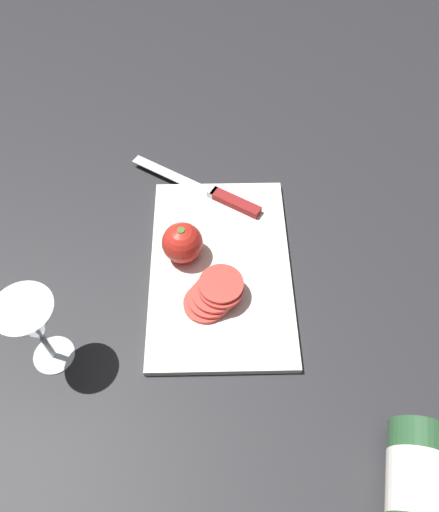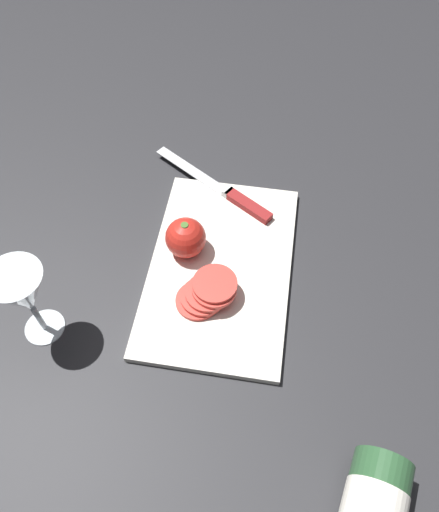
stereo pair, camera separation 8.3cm
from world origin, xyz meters
name	(u,v)px [view 1 (the left image)]	position (x,y,z in m)	size (l,w,h in m)	color
ground_plane	(220,274)	(0.00, 0.00, 0.00)	(3.00, 3.00, 0.00)	#28282B
cutting_board	(220,268)	(-0.01, 0.00, 0.01)	(0.38, 0.24, 0.01)	silver
wine_bottle	(418,507)	(0.37, 0.24, 0.04)	(0.31, 0.12, 0.08)	#2D5633
wine_glass	(33,325)	(0.15, -0.26, 0.11)	(0.08, 0.08, 0.16)	silver
whole_tomato	(182,243)	(-0.03, -0.06, 0.05)	(0.07, 0.07, 0.07)	red
knife	(221,197)	(-0.16, 0.01, 0.02)	(0.17, 0.25, 0.01)	silver
tomato_slice_stack_near	(215,294)	(0.06, -0.01, 0.03)	(0.09, 0.10, 0.04)	#D63D33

